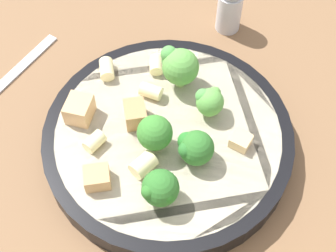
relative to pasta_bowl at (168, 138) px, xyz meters
name	(u,v)px	position (x,y,z in m)	size (l,w,h in m)	color
ground_plane	(168,146)	(0.00, 0.00, -0.02)	(2.00, 2.00, 0.00)	brown
pasta_bowl	(168,138)	(0.00, 0.00, 0.00)	(0.25, 0.25, 0.03)	black
broccoli_floret_0	(195,147)	(-0.03, 0.02, 0.03)	(0.04, 0.03, 0.04)	#84AD60
broccoli_floret_1	(209,101)	(-0.04, -0.03, 0.03)	(0.03, 0.03, 0.03)	#9EC175
broccoli_floret_2	(177,65)	(0.00, -0.06, 0.04)	(0.04, 0.04, 0.05)	#93B766
broccoli_floret_3	(156,133)	(0.01, 0.02, 0.04)	(0.04, 0.03, 0.04)	#93B766
broccoli_floret_4	(161,189)	(-0.01, 0.07, 0.03)	(0.03, 0.03, 0.04)	#84AD60
rigatoni_0	(151,91)	(0.03, -0.04, 0.02)	(0.01, 0.01, 0.02)	beige
rigatoni_1	(107,69)	(0.08, -0.06, 0.02)	(0.01, 0.01, 0.02)	beige
rigatoni_2	(143,165)	(0.01, 0.05, 0.02)	(0.02, 0.02, 0.02)	beige
rigatoni_3	(94,142)	(0.07, 0.03, 0.02)	(0.01, 0.01, 0.02)	beige
rigatoni_4	(156,65)	(0.03, -0.08, 0.02)	(0.01, 0.01, 0.02)	beige
chicken_chunk_0	(135,114)	(0.03, -0.01, 0.02)	(0.03, 0.02, 0.02)	#A87A4C
chicken_chunk_1	(241,140)	(-0.07, 0.00, 0.02)	(0.02, 0.02, 0.01)	tan
chicken_chunk_2	(97,178)	(0.05, 0.07, 0.02)	(0.02, 0.02, 0.02)	tan
chicken_chunk_3	(80,109)	(0.09, 0.00, 0.02)	(0.03, 0.02, 0.02)	tan
pepper_shaker	(230,5)	(-0.04, -0.19, 0.02)	(0.03, 0.03, 0.07)	silver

